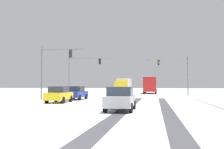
% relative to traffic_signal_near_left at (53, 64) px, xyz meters
% --- Properties ---
extents(wheel_track_left_lane, '(0.82, 30.58, 0.01)m').
position_rel_traffic_signal_near_left_xyz_m(wheel_track_left_lane, '(13.15, -9.93, -4.38)').
color(wheel_track_left_lane, '#4C4C51').
rests_on(wheel_track_left_lane, ground).
extents(wheel_track_right_lane, '(0.85, 30.58, 0.01)m').
position_rel_traffic_signal_near_left_xyz_m(wheel_track_right_lane, '(10.20, -9.93, -4.38)').
color(wheel_track_right_lane, '#4C4C51').
rests_on(wheel_track_right_lane, ground).
extents(traffic_signal_near_left, '(5.37, 0.39, 6.50)m').
position_rel_traffic_signal_near_left_xyz_m(traffic_signal_near_left, '(0.00, 0.00, 0.00)').
color(traffic_signal_near_left, slate).
rests_on(traffic_signal_near_left, ground).
extents(traffic_signal_far_left, '(7.34, 0.48, 6.50)m').
position_rel_traffic_signal_near_left_xyz_m(traffic_signal_far_left, '(0.65, 10.04, 0.12)').
color(traffic_signal_far_left, slate).
rests_on(traffic_signal_far_left, ground).
extents(traffic_signal_far_right, '(6.87, 0.60, 6.50)m').
position_rel_traffic_signal_near_left_xyz_m(traffic_signal_far_right, '(15.76, 13.86, 0.09)').
color(traffic_signal_far_right, slate).
rests_on(traffic_signal_far_right, ground).
extents(car_blue_lead, '(1.93, 4.15, 1.62)m').
position_rel_traffic_signal_near_left_xyz_m(car_blue_lead, '(2.97, 0.20, -3.57)').
color(car_blue_lead, '#233899').
rests_on(car_blue_lead, ground).
extents(car_yellow_cab_second, '(1.98, 4.17, 1.62)m').
position_rel_traffic_signal_near_left_xyz_m(car_yellow_cab_second, '(2.90, -5.09, -3.57)').
color(car_yellow_cab_second, yellow).
rests_on(car_yellow_cab_second, ground).
extents(car_silver_third, '(1.86, 4.11, 1.62)m').
position_rel_traffic_signal_near_left_xyz_m(car_silver_third, '(10.03, -12.03, -3.57)').
color(car_silver_third, '#B7BABF').
rests_on(car_silver_third, ground).
extents(bus_oncoming, '(2.76, 11.03, 3.38)m').
position_rel_traffic_signal_near_left_xyz_m(bus_oncoming, '(11.31, 25.64, -2.39)').
color(bus_oncoming, '#B21E1E').
rests_on(bus_oncoming, ground).
extents(box_truck_delivery, '(2.51, 7.47, 3.02)m').
position_rel_traffic_signal_near_left_xyz_m(box_truck_delivery, '(6.49, 18.20, -2.75)').
color(box_truck_delivery, yellow).
rests_on(box_truck_delivery, ground).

